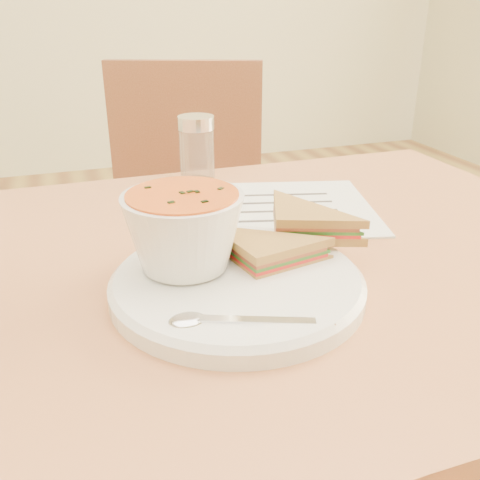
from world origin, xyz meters
name	(u,v)px	position (x,y,z in m)	size (l,w,h in m)	color
chair_far	(181,254)	(0.07, 0.64, 0.45)	(0.40, 0.40, 0.89)	brown
plate	(237,285)	(-0.02, -0.08, 0.76)	(0.27, 0.27, 0.02)	white
soup_bowl	(184,235)	(-0.07, -0.05, 0.81)	(0.13, 0.13, 0.09)	white
sandwich_half_a	(256,272)	(-0.01, -0.11, 0.78)	(0.10, 0.10, 0.03)	#A8873B
sandwich_half_b	(276,233)	(0.03, -0.05, 0.79)	(0.10, 0.10, 0.03)	#A8873B
spoon	(244,321)	(-0.05, -0.17, 0.77)	(0.17, 0.03, 0.01)	silver
paper_menu	(263,208)	(0.09, 0.13, 0.75)	(0.32, 0.23, 0.00)	white
condiment_shaker	(197,149)	(0.04, 0.30, 0.80)	(0.06, 0.06, 0.11)	silver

